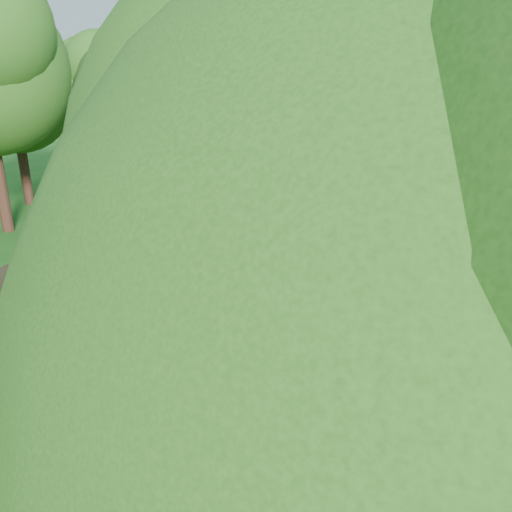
# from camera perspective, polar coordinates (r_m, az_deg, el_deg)

# --- Properties ---
(ground) EXTENTS (100.00, 100.00, 0.00)m
(ground) POSITION_cam_1_polar(r_m,az_deg,el_deg) (17.40, 0.66, -4.96)
(ground) COLOR #185114
(ground) RESTS_ON ground
(canal_water) EXTENTS (10.00, 100.00, 0.02)m
(canal_water) POSITION_cam_1_polar(r_m,az_deg,el_deg) (19.83, -16.19, -2.56)
(canal_water) COLOR #2D2413
(canal_water) RESTS_ON ground
(towpath) EXTENTS (2.20, 100.00, 0.03)m
(towpath) POSITION_cam_1_polar(r_m,az_deg,el_deg) (17.11, 4.52, -5.40)
(towpath) COLOR brown
(towpath) RESTS_ON ground
(plant_boat) EXTENTS (2.29, 13.52, 2.26)m
(plant_boat) POSITION_cam_1_polar(r_m,az_deg,el_deg) (15.18, -11.08, -5.67)
(plant_boat) COLOR silver
(plant_boat) RESTS_ON canal_water
(tree_near_overhang) EXTENTS (5.52, 5.28, 8.99)m
(tree_near_overhang) POSITION_cam_1_polar(r_m,az_deg,el_deg) (18.22, 15.76, 16.95)
(tree_near_overhang) COLOR black
(tree_near_overhang) RESTS_ON ground
(tree_near_mid) EXTENTS (6.90, 6.60, 9.40)m
(tree_near_mid) POSITION_cam_1_polar(r_m,az_deg,el_deg) (30.22, 18.19, 17.26)
(tree_near_mid) COLOR black
(tree_near_mid) RESTS_ON ground
(tree_near_far) EXTENTS (7.59, 7.26, 10.30)m
(tree_near_far) POSITION_cam_1_polar(r_m,az_deg,el_deg) (41.22, 17.64, 18.60)
(tree_near_far) COLOR black
(tree_near_far) RESTS_ON ground
(tree_near_behind) EXTENTS (6.44, 6.16, 8.68)m
(tree_near_behind) POSITION_cam_1_polar(r_m,az_deg,el_deg) (3.51, 23.06, -4.84)
(tree_near_behind) COLOR black
(tree_near_behind) RESTS_ON ground
(tree_far_c) EXTENTS (7.13, 6.82, 9.59)m
(tree_far_c) POSITION_cam_1_polar(r_m,az_deg,el_deg) (34.36, -14.99, 17.89)
(tree_far_c) COLOR black
(tree_far_c) RESTS_ON ground
(tree_far_d) EXTENTS (8.05, 7.70, 10.85)m
(tree_far_d) POSITION_cam_1_polar(r_m,az_deg,el_deg) (43.84, -9.60, 19.68)
(tree_far_d) COLOR black
(tree_far_d) RESTS_ON ground
(tree_far_g) EXTENTS (7.36, 7.04, 9.95)m
(tree_far_g) POSITION_cam_1_polar(r_m,az_deg,el_deg) (32.77, -26.08, 17.03)
(tree_far_g) COLOR black
(tree_far_g) RESTS_ON ground
(tree_far_h) EXTENTS (7.82, 7.48, 10.49)m
(tree_far_h) POSITION_cam_1_polar(r_m,az_deg,el_deg) (41.56, -18.05, 18.68)
(tree_far_h) COLOR black
(tree_far_h) RESTS_ON ground
(second_boat) EXTENTS (4.51, 8.11, 1.47)m
(second_boat) POSITION_cam_1_polar(r_m,az_deg,el_deg) (35.95, 6.10, 8.96)
(second_boat) COLOR black
(second_boat) RESTS_ON canal_water
(sandwich_board) EXTENTS (0.68, 0.71, 0.98)m
(sandwich_board) POSITION_cam_1_polar(r_m,az_deg,el_deg) (10.35, -5.40, -21.45)
(sandwich_board) COLOR #BF320D
(sandwich_board) RESTS_ON towpath
(pedestrian_pink) EXTENTS (0.68, 0.53, 1.64)m
(pedestrian_pink) POSITION_cam_1_polar(r_m,az_deg,el_deg) (32.82, 12.24, 8.04)
(pedestrian_pink) COLOR #D15676
(pedestrian_pink) RESTS_ON towpath
(pedestrian_dark) EXTENTS (0.95, 0.89, 1.56)m
(pedestrian_dark) POSITION_cam_1_polar(r_m,az_deg,el_deg) (34.20, 12.85, 8.39)
(pedestrian_dark) COLOR black
(pedestrian_dark) RESTS_ON towpath
(verge_plant) EXTENTS (0.43, 0.39, 0.45)m
(verge_plant) POSITION_cam_1_polar(r_m,az_deg,el_deg) (20.71, 2.00, -0.15)
(verge_plant) COLOR #29671F
(verge_plant) RESTS_ON ground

